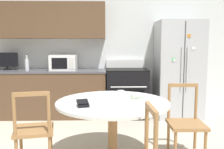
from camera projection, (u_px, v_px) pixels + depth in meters
back_wall at (88, 41)px, 5.01m from camera, size 5.20×0.44×2.60m
kitchen_counter at (47, 93)px, 4.81m from camera, size 2.27×0.64×0.90m
refrigerator at (178, 69)px, 4.77m from camera, size 0.84×0.71×1.83m
oven_range at (127, 92)px, 4.82m from camera, size 0.78×0.68×1.08m
microwave at (64, 63)px, 4.74m from camera, size 0.49×0.38×0.29m
countertop_tv at (7, 60)px, 4.79m from camera, size 0.41×0.16×0.33m
counter_bottle at (27, 64)px, 4.62m from camera, size 0.07×0.07×0.31m
dining_table at (113, 112)px, 2.89m from camera, size 1.30×1.30×0.74m
dining_chair_left at (34, 130)px, 2.78m from camera, size 0.49×0.49×0.90m
dining_chair_right at (186, 123)px, 3.03m from camera, size 0.43×0.43×0.90m
candle_glass at (121, 94)px, 3.08m from camera, size 0.09×0.09×0.09m
folded_napkin at (137, 96)px, 3.02m from camera, size 0.16×0.11×0.05m
wallet at (83, 104)px, 2.63m from camera, size 0.15×0.15×0.07m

